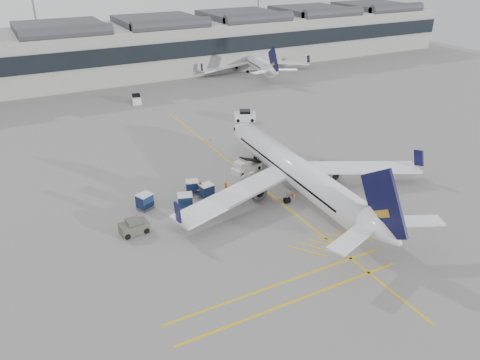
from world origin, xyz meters
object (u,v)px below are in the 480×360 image
belt_loader (246,167)px  ramp_agent_a (226,190)px  airliner_main (297,172)px  ramp_agent_b (200,190)px  baggage_cart_a (192,187)px  pushback_tug (134,227)px

belt_loader → ramp_agent_a: belt_loader is taller
airliner_main → ramp_agent_a: 8.74m
ramp_agent_b → baggage_cart_a: bearing=-79.3°
pushback_tug → belt_loader: bearing=19.3°
belt_loader → pushback_tug: 19.11m
ramp_agent_b → pushback_tug: 10.07m
belt_loader → baggage_cart_a: 9.03m
airliner_main → pushback_tug: airliner_main is taller
baggage_cart_a → ramp_agent_a: 4.27m
pushback_tug → baggage_cart_a: bearing=26.8°
belt_loader → ramp_agent_a: (-5.57, -5.25, 0.38)m
ramp_agent_a → belt_loader: bearing=3.1°
airliner_main → belt_loader: 8.91m
airliner_main → ramp_agent_b: 11.73m
baggage_cart_a → pushback_tug: (-8.78, -5.34, -0.18)m
ramp_agent_b → pushback_tug: size_ratio=0.67×
baggage_cart_a → ramp_agent_b: size_ratio=0.95×
pushback_tug → ramp_agent_b: bearing=18.7°
belt_loader → airliner_main: bearing=-89.9°
baggage_cart_a → pushback_tug: bearing=-130.6°
airliner_main → ramp_agent_b: airliner_main is taller
airliner_main → belt_loader: size_ratio=6.71×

